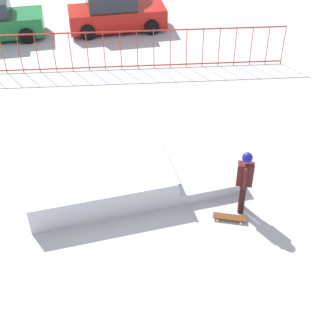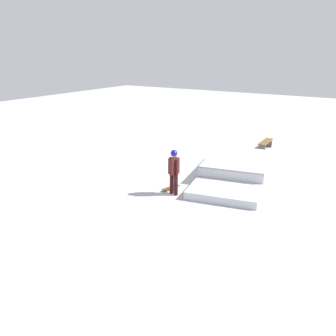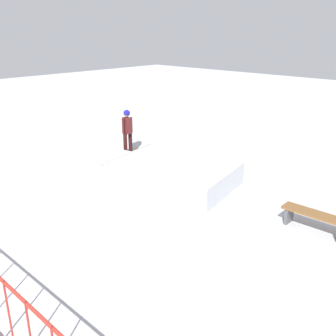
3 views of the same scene
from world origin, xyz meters
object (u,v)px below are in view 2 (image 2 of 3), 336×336
skate_ramp (236,170)px  skater (174,169)px  skateboard (171,188)px  park_bench (266,143)px

skate_ramp → skater: (3.04, -1.25, 0.69)m
skater → skateboard: 1.05m
skate_ramp → skater: size_ratio=3.36×
skate_ramp → skater: bearing=-33.4°
skater → park_bench: 8.07m
park_bench → skate_ramp: bearing=2.9°
skate_ramp → park_bench: bearing=171.8°
skateboard → skater: bearing=-120.5°
skateboard → park_bench: (-7.64, 1.34, 0.28)m
skater → park_bench: size_ratio=1.07×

